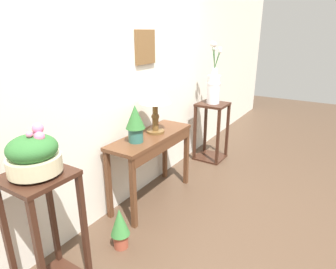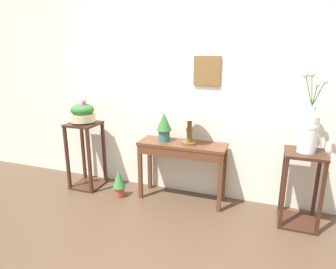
% 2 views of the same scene
% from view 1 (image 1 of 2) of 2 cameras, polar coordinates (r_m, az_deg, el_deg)
% --- Properties ---
extents(ground_plane, '(12.00, 12.00, 0.01)m').
position_cam_1_polar(ground_plane, '(2.81, 17.85, -19.23)').
color(ground_plane, '#4C3828').
extents(back_wall_with_art, '(9.00, 0.13, 2.80)m').
position_cam_1_polar(back_wall_with_art, '(2.90, -8.75, 13.13)').
color(back_wall_with_art, silver).
rests_on(back_wall_with_art, ground).
extents(console_table, '(1.05, 0.36, 0.74)m').
position_cam_1_polar(console_table, '(2.95, -3.02, -2.37)').
color(console_table, '#56331E').
rests_on(console_table, ground).
extents(table_lamp, '(0.32, 0.32, 0.55)m').
position_cam_1_polar(table_lamp, '(2.88, -2.59, 8.06)').
color(table_lamp, brown).
rests_on(table_lamp, console_table).
extents(potted_plant_on_console, '(0.18, 0.18, 0.35)m').
position_cam_1_polar(potted_plant_on_console, '(2.68, -6.45, 2.52)').
color(potted_plant_on_console, '#2D665B').
rests_on(potted_plant_on_console, console_table).
extents(pedestal_stand_left, '(0.39, 0.39, 0.89)m').
position_cam_1_polar(pedestal_stand_left, '(2.18, -22.74, -17.73)').
color(pedestal_stand_left, '#381E14').
rests_on(pedestal_stand_left, ground).
extents(planter_bowl_wide_left, '(0.32, 0.32, 0.32)m').
position_cam_1_polar(planter_bowl_wide_left, '(1.90, -24.96, -3.61)').
color(planter_bowl_wide_left, beige).
rests_on(planter_bowl_wide_left, pedestal_stand_left).
extents(pedestal_stand_right, '(0.39, 0.39, 0.80)m').
position_cam_1_polar(pedestal_stand_right, '(4.08, 8.52, 0.59)').
color(pedestal_stand_right, '#381E14').
rests_on(pedestal_stand_right, ground).
extents(flower_vase_tall_right, '(0.23, 0.18, 0.80)m').
position_cam_1_polar(flower_vase_tall_right, '(3.92, 8.99, 9.61)').
color(flower_vase_tall_right, silver).
rests_on(flower_vase_tall_right, pedestal_stand_right).
extents(potted_plant_floor, '(0.16, 0.16, 0.37)m').
position_cam_1_polar(potted_plant_floor, '(2.53, -9.44, -17.41)').
color(potted_plant_floor, '#9E4733').
rests_on(potted_plant_floor, ground).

